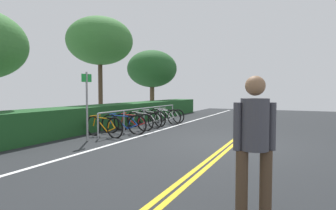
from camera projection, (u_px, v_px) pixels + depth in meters
ground_plane at (232, 144)px, 8.08m from camera, size 31.07×10.43×0.05m
centre_line_yellow_inner at (235, 143)px, 8.04m from camera, size 27.96×0.10×0.00m
centre_line_yellow_outer at (229, 143)px, 8.11m from camera, size 27.96×0.10×0.00m
bike_lane_stripe_white at (140, 136)px, 9.36m from camera, size 27.96×0.12×0.00m
bike_rack at (144, 113)px, 11.36m from camera, size 5.86×0.05×0.83m
bicycle_0 at (104, 127)px, 9.20m from camera, size 0.46×1.69×0.73m
bicycle_1 at (124, 124)px, 9.84m from camera, size 0.46×1.77×0.74m
bicycle_2 at (133, 122)px, 10.67m from camera, size 0.47×1.64×0.70m
bicycle_3 at (144, 120)px, 11.45m from camera, size 0.46×1.73×0.70m
bicycle_4 at (152, 118)px, 12.16m from camera, size 0.64×1.64×0.71m
bicycle_5 at (165, 116)px, 12.82m from camera, size 0.46×1.73×0.74m
bicycle_6 at (169, 115)px, 13.53m from camera, size 0.54×1.72×0.70m
pedestrian at (254, 138)px, 3.18m from camera, size 0.32×0.45×1.69m
sign_post_near at (87, 99)px, 8.35m from camera, size 0.36×0.08×2.09m
hedge_backdrop at (128, 113)px, 13.45m from camera, size 14.81×1.38×0.92m
tree_mid at (100, 41)px, 14.17m from camera, size 3.35×3.35×5.27m
tree_far_right at (152, 69)px, 19.12m from camera, size 3.41×3.41×4.31m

